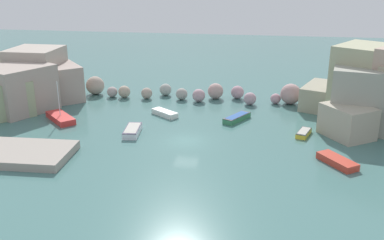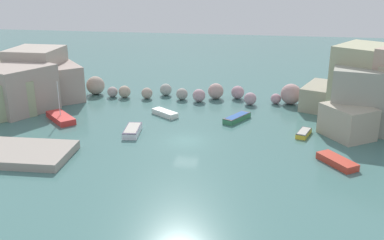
{
  "view_description": "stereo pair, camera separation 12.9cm",
  "coord_description": "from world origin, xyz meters",
  "views": [
    {
      "loc": [
        7.51,
        -42.4,
        17.27
      ],
      "look_at": [
        0.0,
        3.88,
        1.0
      ],
      "focal_mm": 40.84,
      "sensor_mm": 36.0,
      "label": 1
    },
    {
      "loc": [
        7.64,
        -42.38,
        17.27
      ],
      "look_at": [
        0.0,
        3.88,
        1.0
      ],
      "focal_mm": 40.84,
      "sensor_mm": 36.0,
      "label": 2
    }
  ],
  "objects": [
    {
      "name": "cove_water",
      "position": [
        0.0,
        0.0,
        0.0
      ],
      "size": [
        160.0,
        160.0,
        0.0
      ],
      "primitive_type": "plane",
      "color": "#45726F",
      "rests_on": "ground"
    },
    {
      "name": "cliff_headland_left",
      "position": [
        -25.2,
        11.59,
        2.59
      ],
      "size": [
        21.44,
        19.24,
        7.04
      ],
      "color": "#9F9A8B",
      "rests_on": "ground"
    },
    {
      "name": "rock_breakwater",
      "position": [
        -2.63,
        15.53,
        1.08
      ],
      "size": [
        34.56,
        4.42,
        2.75
      ],
      "color": "tan",
      "rests_on": "ground"
    },
    {
      "name": "stone_dock",
      "position": [
        -14.59,
        -6.8,
        0.4
      ],
      "size": [
        8.99,
        6.46,
        0.81
      ],
      "primitive_type": "cube",
      "rotation": [
        0.0,
        0.0,
        0.04
      ],
      "color": "#9F9489",
      "rests_on": "ground"
    },
    {
      "name": "moored_boat_0",
      "position": [
        14.93,
        -3.6,
        0.32
      ],
      "size": [
        3.62,
        4.2,
        0.65
      ],
      "rotation": [
        0.0,
        0.0,
        5.33
      ],
      "color": "#C53A2A",
      "rests_on": "cove_water"
    },
    {
      "name": "moored_boat_1",
      "position": [
        -16.0,
        3.94,
        0.37
      ],
      "size": [
        4.94,
        4.86,
        4.87
      ],
      "rotation": [
        0.0,
        0.0,
        2.37
      ],
      "color": "red",
      "rests_on": "cove_water"
    },
    {
      "name": "moored_boat_2",
      "position": [
        12.45,
        3.6,
        0.29
      ],
      "size": [
        1.96,
        3.1,
        0.56
      ],
      "rotation": [
        0.0,
        0.0,
        1.24
      ],
      "color": "yellow",
      "rests_on": "cove_water"
    },
    {
      "name": "moored_boat_3",
      "position": [
        -4.07,
        7.83,
        0.32
      ],
      "size": [
        3.72,
        3.25,
        0.64
      ],
      "rotation": [
        0.0,
        0.0,
        2.49
      ],
      "color": "white",
      "rests_on": "cove_water"
    },
    {
      "name": "moored_boat_4",
      "position": [
        -6.22,
        1.09,
        0.37
      ],
      "size": [
        1.97,
        4.08,
        0.72
      ],
      "rotation": [
        0.0,
        0.0,
        4.82
      ],
      "color": "white",
      "rests_on": "cove_water"
    },
    {
      "name": "moored_boat_5",
      "position": [
        4.89,
        7.4,
        0.35
      ],
      "size": [
        3.21,
        4.32,
        0.67
      ],
      "rotation": [
        0.0,
        0.0,
        4.19
      ],
      "color": "#387F56",
      "rests_on": "cove_water"
    }
  ]
}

